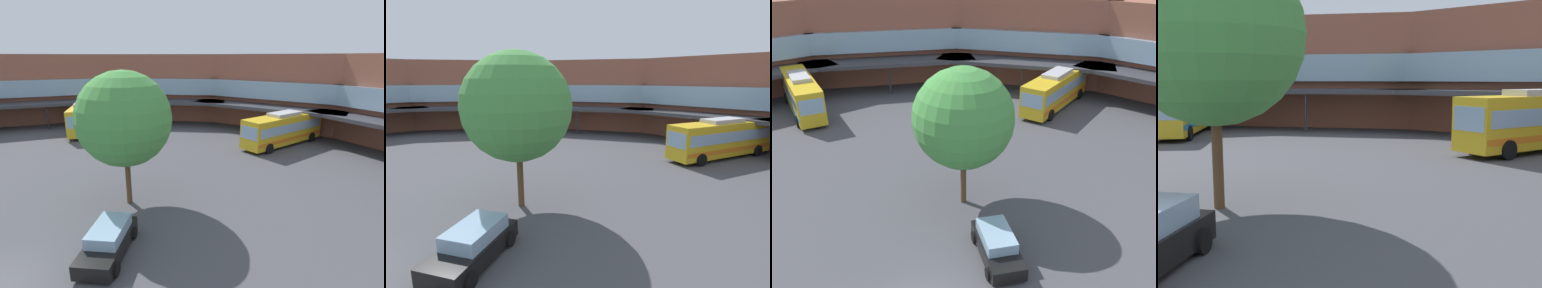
% 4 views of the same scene
% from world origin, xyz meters
% --- Properties ---
extents(station_building, '(83.67, 46.20, 10.05)m').
position_xyz_m(station_building, '(0.00, 22.72, 5.05)').
color(station_building, '#93543F').
rests_on(station_building, ground).
extents(bus_2, '(9.36, 9.54, 3.92)m').
position_xyz_m(bus_2, '(-20.43, 20.33, 1.98)').
color(bus_2, gold).
rests_on(bus_2, ground).
extents(bus_3, '(6.24, 11.50, 3.77)m').
position_xyz_m(bus_3, '(3.96, 28.55, 1.91)').
color(bus_3, gold).
rests_on(bus_3, ground).
extents(parked_car, '(3.64, 4.73, 1.53)m').
position_xyz_m(parked_car, '(2.38, 4.39, 0.74)').
color(parked_car, black).
rests_on(parked_car, ground).
extents(plaza_tree, '(6.15, 6.15, 8.96)m').
position_xyz_m(plaza_tree, '(-0.68, 8.93, 5.88)').
color(plaza_tree, brown).
rests_on(plaza_tree, ground).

